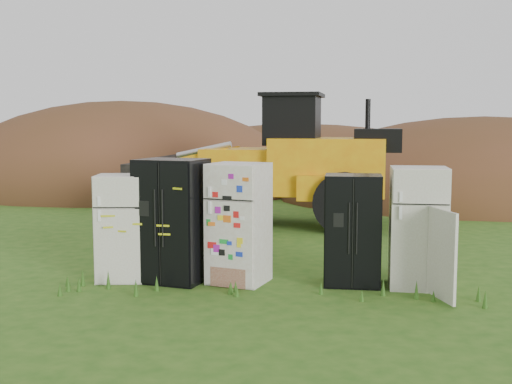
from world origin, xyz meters
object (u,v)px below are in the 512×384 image
at_px(fridge_leftmost, 121,228).
at_px(fridge_open_door, 418,227).
at_px(fridge_sticker, 239,223).
at_px(fridge_black_right, 353,230).
at_px(fridge_black_side, 172,220).
at_px(wheel_loader, 260,159).

xyz_separation_m(fridge_leftmost, fridge_open_door, (4.74, 0.00, 0.08)).
height_order(fridge_sticker, fridge_black_right, fridge_sticker).
xyz_separation_m(fridge_leftmost, fridge_black_side, (0.85, -0.00, 0.13)).
bearing_deg(wheel_loader, fridge_leftmost, -99.70).
bearing_deg(wheel_loader, fridge_black_right, -65.70).
distance_m(fridge_black_side, fridge_black_right, 2.89).
bearing_deg(fridge_sticker, fridge_black_side, -162.33).
height_order(fridge_black_right, fridge_open_door, fridge_open_door).
height_order(fridge_leftmost, fridge_sticker, fridge_sticker).
distance_m(fridge_black_right, wheel_loader, 6.46).
height_order(fridge_black_side, fridge_sticker, fridge_black_side).
distance_m(fridge_leftmost, fridge_black_side, 0.86).
bearing_deg(fridge_open_door, wheel_loader, 119.68).
relative_size(fridge_black_right, wheel_loader, 0.26).
xyz_separation_m(fridge_sticker, wheel_loader, (-0.23, 6.12, 0.69)).
distance_m(fridge_sticker, fridge_black_right, 1.81).
distance_m(fridge_leftmost, fridge_sticker, 1.93).
bearing_deg(fridge_black_right, fridge_open_door, -1.04).
bearing_deg(fridge_black_side, fridge_black_right, 15.15).
xyz_separation_m(fridge_black_side, fridge_open_door, (3.89, 0.00, -0.05)).
bearing_deg(fridge_black_side, fridge_open_door, 13.95).
relative_size(fridge_black_side, wheel_loader, 0.29).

